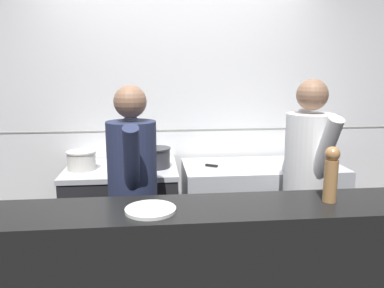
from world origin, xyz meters
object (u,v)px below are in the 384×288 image
oven_range (123,218)px  chef_head_cook (133,192)px  chef_sous (307,182)px  sauce_pot (123,156)px  braising_pot (156,157)px  pepper_mill (331,173)px  plated_dish_main (150,210)px  chefs_knife (224,167)px  stock_pot (81,160)px

oven_range → chef_head_cook: bearing=-79.0°
chef_head_cook → chef_sous: chef_sous is taller
sauce_pot → braising_pot: size_ratio=0.98×
oven_range → chef_sous: chef_sous is taller
oven_range → chef_sous: (1.36, -0.59, 0.46)m
braising_pot → pepper_mill: bearing=-48.5°
plated_dish_main → sauce_pot: bearing=101.4°
pepper_mill → chef_head_cook: bearing=156.5°
sauce_pot → braising_pot: sauce_pot is taller
chefs_knife → braising_pot: bearing=176.3°
oven_range → chef_head_cook: chef_head_cook is taller
plated_dish_main → chef_head_cook: bearing=102.6°
chef_sous → pepper_mill: bearing=-106.1°
oven_range → chef_sous: bearing=-23.5°
stock_pot → pepper_mill: (1.57, -1.09, 0.14)m
oven_range → stock_pot: stock_pot is taller
stock_pot → chefs_knife: 1.17m
pepper_mill → chef_head_cook: (-1.13, 0.49, -0.24)m
stock_pot → plated_dish_main: stock_pot is taller
oven_range → plated_dish_main: bearing=-78.3°
pepper_mill → chef_head_cook: size_ratio=0.20×
pepper_mill → chef_sous: chef_sous is taller
oven_range → chef_head_cook: 0.79m
chef_head_cook → pepper_mill: bearing=-26.5°
oven_range → chef_head_cook: (0.13, -0.65, 0.44)m
plated_dish_main → chef_head_cook: chef_head_cook is taller
stock_pot → chef_sous: size_ratio=0.15×
stock_pot → plated_dish_main: bearing=-63.8°
sauce_pot → chefs_knife: 0.84m
sauce_pot → braising_pot: 0.27m
stock_pot → pepper_mill: pepper_mill is taller
stock_pot → braising_pot: (0.60, 0.01, 0.01)m
braising_pot → chef_head_cook: bearing=-105.0°
chef_sous → stock_pot: bearing=156.5°
braising_pot → sauce_pot: bearing=-179.0°
chefs_knife → oven_range: bearing=174.7°
oven_range → chef_head_cook: size_ratio=0.57×
sauce_pot → pepper_mill: size_ratio=0.75×
stock_pot → chef_head_cook: (0.44, -0.60, -0.09)m
chefs_knife → chef_sous: bearing=-45.4°
chefs_knife → plated_dish_main: (-0.61, -1.11, 0.07)m
pepper_mill → braising_pot: bearing=131.5°
plated_dish_main → chef_sous: 1.26m
plated_dish_main → chef_head_cook: (-0.12, 0.54, -0.08)m
stock_pot → pepper_mill: 1.92m
chefs_knife → sauce_pot: bearing=177.8°
braising_pot → oven_range: bearing=171.5°
oven_range → braising_pot: bearing=-8.5°
sauce_pot → stock_pot: bearing=-179.7°
stock_pot → sauce_pot: 0.33m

